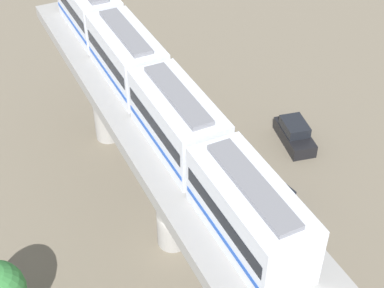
# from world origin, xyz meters

# --- Properties ---
(ground_plane) EXTENTS (120.00, 120.00, 0.00)m
(ground_plane) POSITION_xyz_m (0.00, 0.00, 0.00)
(ground_plane) COLOR #706654
(viaduct) EXTENTS (5.20, 35.80, 8.56)m
(viaduct) POSITION_xyz_m (0.00, 0.00, 6.61)
(viaduct) COLOR #999691
(viaduct) RESTS_ON ground
(train) EXTENTS (2.64, 27.45, 3.24)m
(train) POSITION_xyz_m (0.00, 2.41, 10.09)
(train) COLOR silver
(train) RESTS_ON viaduct
(parked_car_black) EXTENTS (2.62, 4.48, 1.76)m
(parked_car_black) POSITION_xyz_m (12.25, 4.87, 0.74)
(parked_car_black) COLOR black
(parked_car_black) RESTS_ON ground
(parked_car_blue) EXTENTS (2.47, 4.44, 1.76)m
(parked_car_blue) POSITION_xyz_m (7.16, -0.29, 0.74)
(parked_car_blue) COLOR #284CB7
(parked_car_blue) RESTS_ON ground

